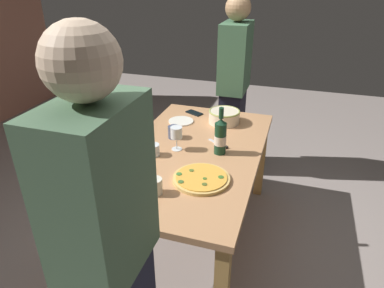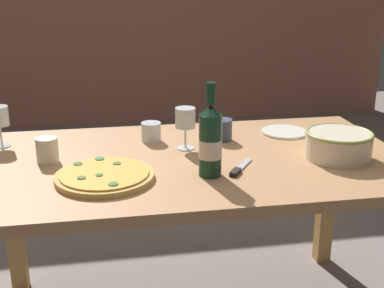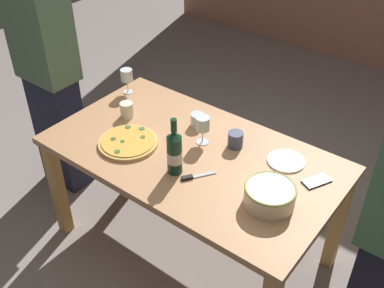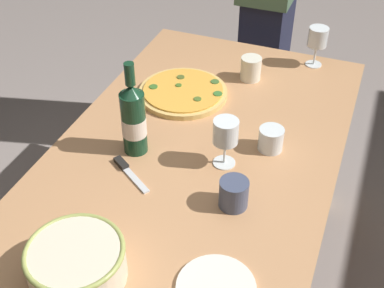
% 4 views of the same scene
% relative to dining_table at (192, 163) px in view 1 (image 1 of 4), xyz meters
% --- Properties ---
extents(ground_plane, '(8.00, 8.00, 0.00)m').
position_rel_dining_table_xyz_m(ground_plane, '(0.00, 0.00, -0.66)').
color(ground_plane, gray).
extents(dining_table, '(1.60, 0.90, 0.75)m').
position_rel_dining_table_xyz_m(dining_table, '(0.00, 0.00, 0.00)').
color(dining_table, tan).
rests_on(dining_table, ground).
extents(pizza, '(0.33, 0.33, 0.03)m').
position_rel_dining_table_xyz_m(pizza, '(-0.32, -0.16, 0.11)').
color(pizza, '#DFB664').
rests_on(pizza, dining_table).
extents(serving_bowl, '(0.25, 0.25, 0.10)m').
position_rel_dining_table_xyz_m(serving_bowl, '(0.53, -0.10, 0.15)').
color(serving_bowl, beige).
rests_on(serving_bowl, dining_table).
extents(wine_bottle, '(0.08, 0.08, 0.32)m').
position_rel_dining_table_xyz_m(wine_bottle, '(0.03, -0.18, 0.22)').
color(wine_bottle, '#153A24').
rests_on(wine_bottle, dining_table).
extents(wine_glass_near_pizza, '(0.08, 0.08, 0.16)m').
position_rel_dining_table_xyz_m(wine_glass_near_pizza, '(-0.01, 0.11, 0.21)').
color(wine_glass_near_pizza, white).
rests_on(wine_glass_near_pizza, dining_table).
extents(wine_glass_by_bottle, '(0.08, 0.08, 0.16)m').
position_rel_dining_table_xyz_m(wine_glass_by_bottle, '(-0.72, 0.25, 0.21)').
color(wine_glass_by_bottle, white).
rests_on(wine_glass_by_bottle, dining_table).
extents(cup_amber, '(0.08, 0.08, 0.09)m').
position_rel_dining_table_xyz_m(cup_amber, '(-0.52, 0.04, 0.14)').
color(cup_amber, silver).
rests_on(cup_amber, dining_table).
extents(cup_ceramic, '(0.08, 0.08, 0.08)m').
position_rel_dining_table_xyz_m(cup_ceramic, '(-0.13, 0.22, 0.13)').
color(cup_ceramic, white).
rests_on(cup_ceramic, dining_table).
extents(cup_spare, '(0.08, 0.08, 0.09)m').
position_rel_dining_table_xyz_m(cup_spare, '(0.16, 0.19, 0.14)').
color(cup_spare, '#424B67').
rests_on(cup_spare, dining_table).
extents(side_plate, '(0.20, 0.20, 0.01)m').
position_rel_dining_table_xyz_m(side_plate, '(0.45, 0.23, 0.10)').
color(side_plate, white).
rests_on(side_plate, dining_table).
extents(cell_phone, '(0.13, 0.16, 0.01)m').
position_rel_dining_table_xyz_m(cell_phone, '(0.64, 0.19, 0.10)').
color(cell_phone, black).
rests_on(cell_phone, dining_table).
extents(pizza_knife, '(0.12, 0.16, 0.02)m').
position_rel_dining_table_xyz_m(pizza_knife, '(0.14, -0.16, 0.10)').
color(pizza_knife, silver).
rests_on(pizza_knife, dining_table).
extents(person_host, '(0.39, 0.24, 1.73)m').
position_rel_dining_table_xyz_m(person_host, '(-1.13, -0.04, 0.23)').
color(person_host, '#20233A').
rests_on(person_host, ground).
extents(person_guest_left, '(0.42, 0.24, 1.66)m').
position_rel_dining_table_xyz_m(person_guest_left, '(1.16, -0.04, 0.18)').
color(person_guest_left, '#1D1D2D').
rests_on(person_guest_left, ground).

